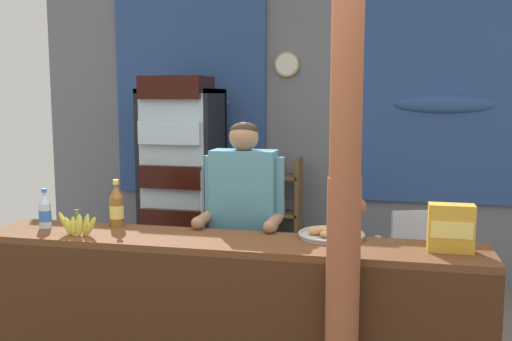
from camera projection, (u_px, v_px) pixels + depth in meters
The scene contains 12 objects.
back_wall_curtained at pixel (297, 128), 5.57m from camera, with size 5.15×0.22×2.75m.
stall_counter at pixel (221, 306), 3.29m from camera, with size 2.94×0.48×0.92m.
timber_post at pixel (345, 189), 2.83m from camera, with size 0.19×0.17×2.69m.
drink_fridge at pixel (181, 172), 5.29m from camera, with size 0.68×0.64×1.90m.
bottle_shelf_rack at pixel (275, 217), 5.44m from camera, with size 0.48×0.28×1.16m.
plastic_lawn_chair at pixel (411, 253), 4.62m from camera, with size 0.56×0.56×0.86m.
shopkeeper at pixel (244, 211), 3.78m from camera, with size 0.53×0.42×1.57m.
soda_bottle_iced_tea at pixel (117, 207), 3.65m from camera, with size 0.09×0.09×0.30m.
soda_bottle_water at pixel (45, 211), 3.61m from camera, with size 0.07×0.07×0.25m.
snack_box_choco_powder at pixel (451, 228), 3.06m from camera, with size 0.24×0.11×0.25m.
pastry_tray at pixel (331, 234), 3.38m from camera, with size 0.39×0.39×0.06m.
banana_bunch at pixel (77, 225), 3.42m from camera, with size 0.27×0.06×0.16m.
Camera 1 is at (0.88, -2.68, 1.75)m, focal length 40.69 mm.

